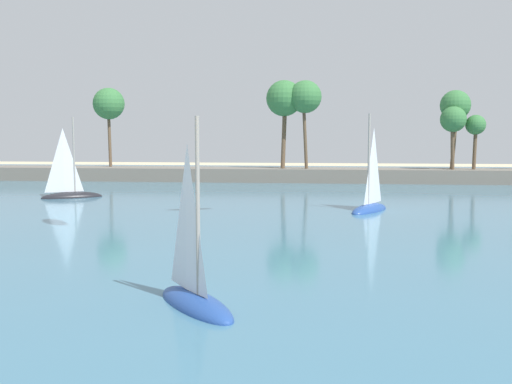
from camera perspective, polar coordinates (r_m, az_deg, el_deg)
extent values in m
cube|color=teal|center=(62.09, 4.20, -0.01)|extent=(220.00, 108.22, 0.06)
cube|color=slate|center=(76.07, 4.59, 1.66)|extent=(85.50, 6.00, 1.80)
cylinder|color=brown|center=(77.97, 18.79, 5.09)|extent=(0.93, 0.68, 8.04)
sphere|color=#38753D|center=(78.06, 18.88, 8.03)|extent=(3.76, 3.76, 3.76)
cylinder|color=brown|center=(82.45, -14.11, 5.40)|extent=(0.67, 0.77, 8.55)
sphere|color=#38753D|center=(82.56, -14.18, 8.36)|extent=(4.26, 4.26, 4.26)
cylinder|color=brown|center=(76.41, 18.63, 4.42)|extent=(0.73, 0.82, 6.26)
sphere|color=#38753D|center=(76.43, 18.70, 6.75)|extent=(3.18, 3.18, 3.18)
cylinder|color=brown|center=(74.54, 4.80, 5.76)|extent=(0.87, 0.81, 9.11)
sphere|color=#38753D|center=(74.70, 4.83, 9.25)|extent=(4.12, 4.12, 4.12)
cylinder|color=brown|center=(75.39, 2.75, 5.73)|extent=(0.82, 0.95, 8.99)
sphere|color=#38753D|center=(75.54, 2.76, 9.13)|extent=(4.60, 4.60, 4.60)
cylinder|color=brown|center=(77.91, 20.58, 4.12)|extent=(0.55, 0.51, 5.57)
sphere|color=#38753D|center=(77.91, 20.65, 6.16)|extent=(2.47, 2.47, 2.47)
ellipsoid|color=black|center=(58.93, -17.51, -0.52)|extent=(5.77, 4.46, 1.14)
cylinder|color=gray|center=(58.70, -17.35, 3.52)|extent=(0.17, 0.17, 7.15)
pyramid|color=silver|center=(58.59, -18.28, 2.96)|extent=(2.28, 1.50, 6.08)
ellipsoid|color=#234793|center=(20.88, -5.90, -11.04)|extent=(4.14, 4.78, 0.98)
cylinder|color=gray|center=(19.94, -5.70, -1.41)|extent=(0.15, 0.15, 6.11)
pyramid|color=silver|center=(20.74, -6.68, -2.42)|extent=(1.45, 1.84, 5.20)
ellipsoid|color=#234793|center=(47.13, 11.00, -1.82)|extent=(4.10, 5.83, 1.14)
cylinder|color=gray|center=(46.53, 10.96, 3.17)|extent=(0.17, 0.17, 7.09)
pyramid|color=silver|center=(47.45, 11.39, 2.56)|extent=(1.31, 2.35, 6.03)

